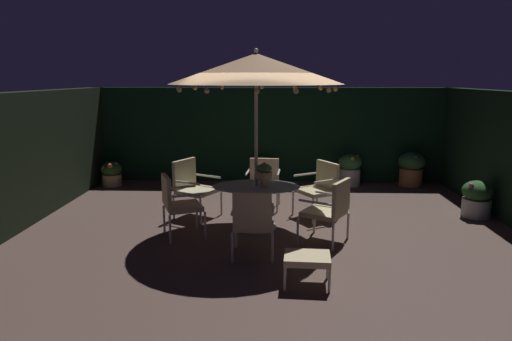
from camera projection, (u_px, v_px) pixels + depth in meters
The scene contains 18 objects.
ground_plane at pixel (270, 227), 7.62m from camera, with size 8.56×7.34×0.02m, color brown.
hedge_backdrop_rear at pixel (271, 135), 10.85m from camera, with size 8.56×0.30×2.20m, color black.
hedge_backdrop_left at pixel (20, 160), 7.55m from camera, with size 0.30×7.34×2.20m, color black.
patio_dining_table at pixel (256, 197), 7.45m from camera, with size 1.43×1.03×0.71m.
patio_umbrella at pixel (256, 69), 7.04m from camera, with size 2.72×2.72×2.87m.
centerpiece_planter at pixel (264, 172), 7.26m from camera, with size 0.26×0.26×0.40m.
patio_chair_north at pixel (177, 201), 7.00m from camera, with size 0.74×0.74×0.98m.
patio_chair_northeast at pixel (253, 220), 6.18m from camera, with size 0.57×0.59×0.96m.
patio_chair_east at pixel (330, 207), 6.77m from camera, with size 0.81×0.82×0.97m.
patio_chair_southeast at pixel (320, 185), 8.06m from camera, with size 0.81×0.84×0.97m.
patio_chair_south at pixel (263, 179), 8.71m from camera, with size 0.66×0.64×0.90m.
patio_chair_southwest at pixel (192, 184), 8.08m from camera, with size 0.84×0.86×1.01m.
ottoman_footrest at pixel (307, 259), 5.42m from camera, with size 0.57×0.46×0.37m.
potted_plant_front_corner at pixel (112, 173), 10.40m from camera, with size 0.46×0.47×0.56m.
potted_plant_back_left at pixel (477, 198), 8.09m from camera, with size 0.52×0.52×0.65m.
potted_plant_right_far at pixel (350, 169), 10.43m from camera, with size 0.53×0.53×0.72m.
potted_plant_back_right at pixel (263, 168), 10.63m from camera, with size 0.48×0.48×0.65m.
potted_plant_left_near at pixel (411, 168), 10.42m from camera, with size 0.60×0.60×0.77m.
Camera 1 is at (0.04, -7.29, 2.44)m, focal length 32.09 mm.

